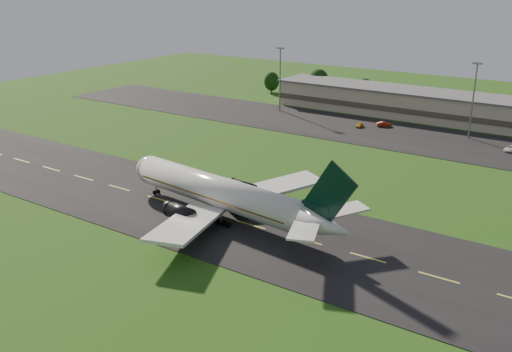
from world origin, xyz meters
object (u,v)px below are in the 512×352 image
Objects in this scene: service_vehicle_a at (360,125)px; service_vehicle_b at (384,124)px; light_mast_centre at (474,91)px; service_vehicle_c at (511,149)px; light_mast_west at (280,71)px; terminal at (490,113)px; airliner at (222,194)px.

service_vehicle_b is (5.63, 4.43, 0.13)m from service_vehicle_a.
light_mast_centre is 4.74× the size of service_vehicle_b.
service_vehicle_c is (35.79, -5.56, -0.05)m from service_vehicle_b.
light_mast_centre is (60.00, 0.00, 0.00)m from light_mast_west.
light_mast_west is 1.00× the size of light_mast_centre.
service_vehicle_a is 41.44m from service_vehicle_c.
terminal is at bearing 85.05° from light_mast_centre.
light_mast_centre is at bearing -94.95° from terminal.
terminal reaches higher than service_vehicle_a.
light_mast_west is at bearing 121.73° from airliner.
airliner reaches higher than service_vehicle_c.
service_vehicle_a is at bearing 101.88° from airliner.
terminal is at bearing 82.70° from airliner.
service_vehicle_b is (36.38, -1.07, -11.93)m from light_mast_west.
airliner reaches higher than service_vehicle_b.
service_vehicle_b is at bearing -173.91° from service_vehicle_c.
light_mast_west is 33.48m from service_vehicle_a.
light_mast_west is (-61.40, -16.18, 8.75)m from terminal.
airliner reaches higher than service_vehicle_a.
terminal is 25.43m from service_vehicle_c.
light_mast_west is 4.27× the size of service_vehicle_c.
service_vehicle_c is at bearing -127.69° from service_vehicle_b.
service_vehicle_c is at bearing -5.25° from light_mast_west.
airliner is 0.35× the size of terminal.
airliner is 10.75× the size of service_vehicle_c.
light_mast_west is at bearing 59.46° from service_vehicle_b.
airliner is at bearing 152.19° from service_vehicle_b.
terminal is at bearing -84.27° from service_vehicle_b.
service_vehicle_c is at bearing 71.40° from airliner.
terminal is at bearing 14.76° from light_mast_west.
light_mast_centre is at bearing 80.98° from airliner.
airliner is 79.13m from service_vehicle_b.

